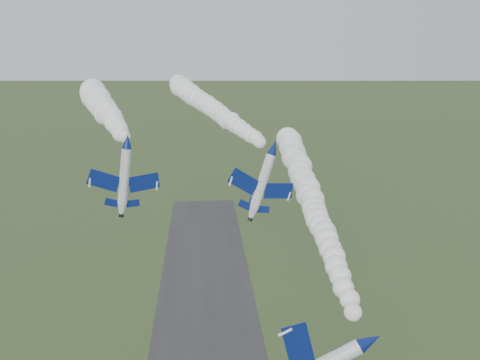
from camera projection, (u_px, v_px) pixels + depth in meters
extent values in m
cylinder|color=silver|center=(370.00, 341.00, 48.02)|extent=(1.96, 8.04, 1.94)
cone|color=silver|center=(355.00, 315.00, 52.75)|extent=(1.94, 1.73, 1.94)
cylinder|color=black|center=(352.00, 310.00, 53.67)|extent=(0.98, 0.58, 0.98)
ellipsoid|color=black|center=(383.00, 351.00, 46.00)|extent=(1.30, 2.76, 1.29)
cube|color=navy|center=(353.00, 313.00, 48.07)|extent=(2.19, 2.30, 3.94)
cube|color=navy|center=(351.00, 307.00, 51.54)|extent=(0.99, 1.05, 1.73)
cube|color=navy|center=(364.00, 331.00, 52.29)|extent=(0.99, 1.05, 1.73)
cube|color=navy|center=(369.00, 314.00, 51.62)|extent=(1.91, 1.53, 1.09)
cylinder|color=silver|center=(127.00, 141.00, 69.17)|extent=(3.21, 7.46, 1.46)
cone|color=navy|center=(132.00, 148.00, 64.91)|extent=(1.89, 2.22, 1.46)
cone|color=silver|center=(123.00, 136.00, 73.26)|extent=(1.80, 1.88, 1.46)
cylinder|color=black|center=(123.00, 135.00, 74.06)|extent=(0.85, 0.69, 0.74)
ellipsoid|color=black|center=(129.00, 140.00, 67.34)|extent=(1.56, 2.67, 0.98)
cube|color=navy|center=(106.00, 140.00, 68.96)|extent=(4.38, 3.01, 0.63)
cube|color=navy|center=(146.00, 143.00, 70.71)|extent=(4.38, 3.01, 0.63)
cube|color=navy|center=(114.00, 136.00, 72.07)|extent=(1.92, 1.36, 0.31)
cube|color=navy|center=(134.00, 138.00, 73.00)|extent=(1.92, 1.36, 0.31)
cube|color=navy|center=(125.00, 129.00, 72.12)|extent=(0.68, 1.44, 1.91)
cylinder|color=silver|center=(274.00, 148.00, 70.20)|extent=(3.53, 7.57, 1.67)
cone|color=navy|center=(288.00, 154.00, 65.93)|extent=(2.12, 2.30, 1.67)
cone|color=silver|center=(261.00, 142.00, 74.31)|extent=(2.03, 1.96, 1.67)
cylinder|color=black|center=(259.00, 141.00, 75.12)|extent=(0.96, 0.73, 0.85)
ellipsoid|color=black|center=(281.00, 146.00, 68.40)|extent=(1.73, 2.74, 1.12)
cube|color=navy|center=(254.00, 142.00, 69.86)|extent=(4.28, 3.04, 1.42)
cube|color=navy|center=(288.00, 153.00, 71.87)|extent=(4.28, 3.04, 1.42)
cube|color=navy|center=(254.00, 140.00, 73.05)|extent=(1.89, 1.37, 0.65)
cube|color=navy|center=(272.00, 146.00, 74.12)|extent=(1.89, 1.37, 0.65)
cube|color=navy|center=(266.00, 135.00, 73.25)|extent=(1.06, 1.55, 1.87)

